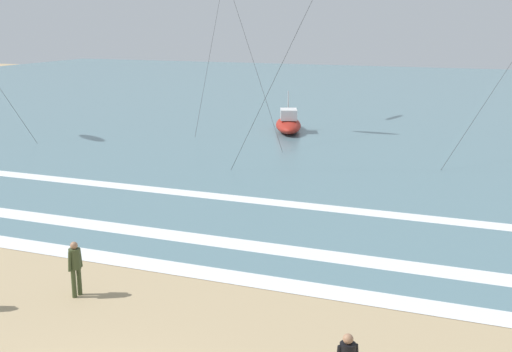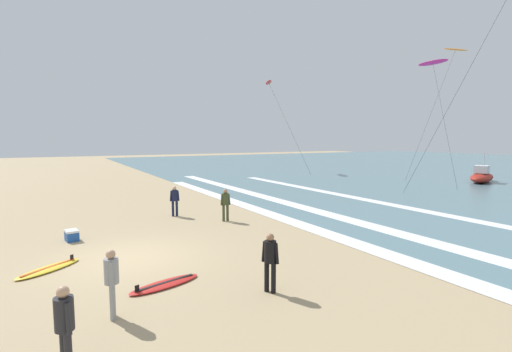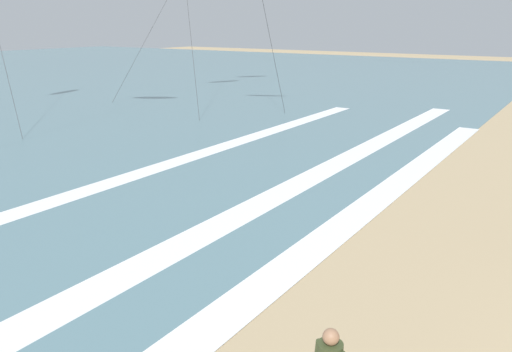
# 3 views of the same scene
# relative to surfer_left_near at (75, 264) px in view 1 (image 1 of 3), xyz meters

# --- Properties ---
(ocean_surface) EXTENTS (140.00, 90.00, 0.01)m
(ocean_surface) POSITION_rel_surfer_left_near_xyz_m (3.50, 47.37, -0.95)
(ocean_surface) COLOR slate
(ocean_surface) RESTS_ON ground
(wave_foam_shoreline) EXTENTS (38.94, 0.97, 0.01)m
(wave_foam_shoreline) POSITION_rel_surfer_left_near_xyz_m (2.54, 2.77, -0.94)
(wave_foam_shoreline) COLOR white
(wave_foam_shoreline) RESTS_ON ocean_surface
(wave_foam_mid_break) EXTENTS (48.96, 1.03, 0.01)m
(wave_foam_mid_break) POSITION_rel_surfer_left_near_xyz_m (2.81, 5.48, -0.94)
(wave_foam_mid_break) COLOR white
(wave_foam_mid_break) RESTS_ON ocean_surface
(wave_foam_outer_break) EXTENTS (41.49, 0.91, 0.01)m
(wave_foam_outer_break) POSITION_rel_surfer_left_near_xyz_m (3.59, 10.77, -0.94)
(wave_foam_outer_break) COLOR white
(wave_foam_outer_break) RESTS_ON ocean_surface
(surfer_left_near) EXTENTS (0.32, 0.52, 1.60)m
(surfer_left_near) POSITION_rel_surfer_left_near_xyz_m (0.00, 0.00, 0.00)
(surfer_left_near) COLOR #384223
(surfer_left_near) RESTS_ON ground
(offshore_boat) EXTENTS (3.38, 5.47, 2.70)m
(offshore_boat) POSITION_rel_surfer_left_near_xyz_m (-2.92, 27.62, -0.40)
(offshore_boat) COLOR maroon
(offshore_boat) RESTS_ON ground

